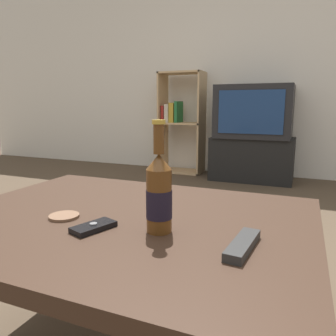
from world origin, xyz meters
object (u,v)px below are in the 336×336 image
object	(u,v)px
television	(254,112)
remote_control	(243,245)
tv_stand	(252,159)
beer_bottle	(159,193)
bookshelf	(179,121)
cell_phone	(94,227)

from	to	relation	value
television	remote_control	distance (m)	2.84
tv_stand	beer_bottle	distance (m)	2.81
tv_stand	bookshelf	size ratio (longest dim) A/B	0.72
cell_phone	remote_control	bearing A→B (deg)	23.74
television	beer_bottle	distance (m)	2.79
beer_bottle	cell_phone	distance (m)	0.19
bookshelf	tv_stand	bearing A→B (deg)	-6.40
television	bookshelf	xyz separation A→B (m)	(-0.86, 0.10, -0.11)
television	tv_stand	bearing A→B (deg)	90.00
tv_stand	cell_phone	distance (m)	2.85
tv_stand	beer_bottle	xyz separation A→B (m)	(0.17, -2.78, 0.34)
television	bookshelf	distance (m)	0.87
tv_stand	bookshelf	xyz separation A→B (m)	(-0.86, 0.10, 0.38)
bookshelf	television	bearing A→B (deg)	-6.65
remote_control	television	bearing A→B (deg)	103.23
bookshelf	beer_bottle	distance (m)	3.06
tv_stand	remote_control	size ratio (longest dim) A/B	5.02
beer_bottle	remote_control	world-z (taller)	beer_bottle
tv_stand	bookshelf	bearing A→B (deg)	173.60
tv_stand	television	xyz separation A→B (m)	(0.00, -0.00, 0.49)
beer_bottle	bookshelf	bearing A→B (deg)	109.62
cell_phone	beer_bottle	bearing A→B (deg)	38.19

